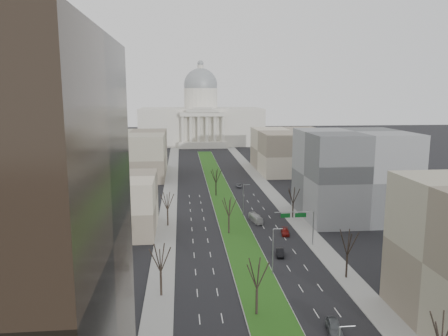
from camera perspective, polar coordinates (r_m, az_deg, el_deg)
ground at (r=147.58m, az=-0.28°, el=-3.65°), size 600.00×600.00×0.00m
median at (r=146.57m, az=-0.25°, el=-3.71°), size 8.00×222.03×0.20m
sidewalk_left at (r=122.87m, az=-7.39°, el=-6.50°), size 5.00×330.00×0.15m
sidewalk_right at (r=126.61m, az=8.74°, el=-6.04°), size 5.00×330.00×0.15m
capitol at (r=293.30m, az=-3.02°, el=6.32°), size 80.00×46.00×55.00m
building_beige_left at (r=113.04m, az=-15.51°, el=-4.60°), size 26.00×22.00×14.00m
building_grey_right at (r=126.25m, az=16.50°, el=-0.82°), size 28.00×26.00×24.00m
building_far_left at (r=185.89m, az=-12.27°, el=1.76°), size 30.00×40.00×18.00m
building_far_right at (r=195.64m, az=8.74°, el=2.27°), size 30.00×40.00×18.00m
tree_left_mid at (r=76.13m, az=-8.31°, el=-11.47°), size 5.40×5.40×9.72m
tree_left_far at (r=114.33m, az=-7.41°, el=-4.23°), size 5.28×5.28×9.50m
tree_right_near at (r=61.02m, az=26.69°, el=-18.46°), size 5.16×5.16×9.29m
tree_right_mid at (r=85.37m, az=15.88°, el=-9.25°), size 5.52×5.52×9.94m
tree_right_far at (r=122.10m, az=9.03°, el=-3.51°), size 5.04×5.04×9.07m
tree_median_a at (r=69.57m, az=4.34°, el=-13.51°), size 5.40×5.40×9.72m
tree_median_b at (r=107.08m, az=0.65°, el=-5.03°), size 5.40×5.40×9.72m
tree_median_c at (r=145.93m, az=-1.07°, el=-1.00°), size 5.40×5.40×9.72m
streetlamp_median_b at (r=85.09m, az=6.44°, el=-10.66°), size 1.90×0.20×9.16m
streetlamp_median_c at (r=122.75m, az=2.56°, el=-4.15°), size 1.90×0.20×9.16m
mast_arm_signs at (r=100.78m, az=10.12°, el=-6.68°), size 9.12×0.24×8.09m
car_grey_near at (r=69.48m, az=14.18°, el=-19.48°), size 2.84×5.32×1.72m
car_black at (r=95.83m, az=7.32°, el=-10.87°), size 2.31×4.70×1.48m
car_red at (r=109.33m, az=8.01°, el=-8.28°), size 2.61×4.87×1.34m
car_grey_far at (r=160.44m, az=1.98°, el=-2.33°), size 2.34×4.55×1.23m
box_van at (r=118.60m, az=4.17°, el=-6.56°), size 2.85×7.64×2.08m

